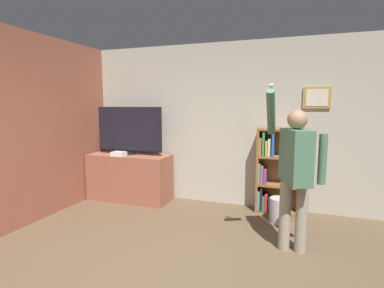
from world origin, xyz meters
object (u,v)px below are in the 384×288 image
Objects in this scene: game_console at (119,154)px; waste_bin at (280,210)px; television at (129,130)px; bookshelf at (275,172)px; person at (295,166)px.

game_console is 0.63× the size of waste_bin.
waste_bin is at bearing -0.99° from game_console.
television reaches higher than game_console.
television is 2.56m from bookshelf.
bookshelf reaches higher than game_console.
game_console is 2.62m from bookshelf.
game_console is 0.12× the size of person.
waste_bin is (0.11, -0.42, -0.47)m from bookshelf.
game_console is (-0.10, -0.20, -0.40)m from television.
person is at bearing -77.63° from waste_bin.
waste_bin is (-0.18, 0.83, -0.82)m from person.
person is 1.18m from waste_bin.
person is at bearing -21.19° from television.
bookshelf is 0.64m from waste_bin.
television is at bearing -175.96° from bookshelf.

